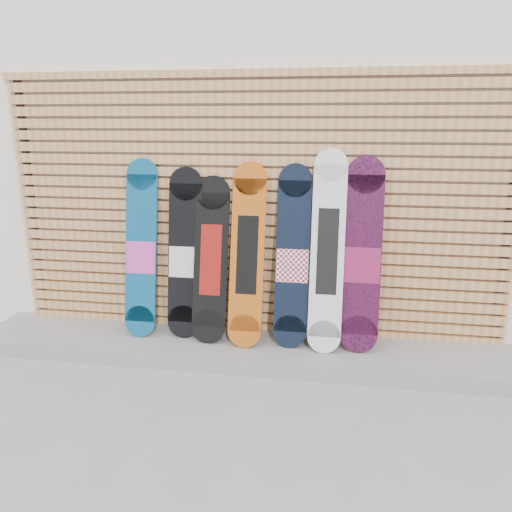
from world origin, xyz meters
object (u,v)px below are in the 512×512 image
object	(u,v)px
snowboard_0	(141,250)
snowboard_4	(293,258)
snowboard_6	(362,257)
snowboard_1	(185,255)
snowboard_2	(211,260)
snowboard_5	(327,252)
snowboard_3	(247,255)

from	to	relation	value
snowboard_0	snowboard_4	size ratio (longest dim) A/B	1.02
snowboard_4	snowboard_6	distance (m)	0.55
snowboard_0	snowboard_1	world-z (taller)	snowboard_0
snowboard_0	snowboard_6	distance (m)	1.83
snowboard_1	snowboard_2	distance (m)	0.24
snowboard_5	snowboard_3	bearing A→B (deg)	-179.71
snowboard_2	snowboard_5	xyz separation A→B (m)	(0.95, -0.01, 0.11)
snowboard_3	snowboard_4	distance (m)	0.37
snowboard_0	snowboard_3	world-z (taller)	snowboard_0
snowboard_2	snowboard_6	bearing A→B (deg)	0.49
snowboard_2	snowboard_5	world-z (taller)	snowboard_5
snowboard_1	snowboard_0	bearing A→B (deg)	-176.91
snowboard_2	snowboard_6	distance (m)	1.22
snowboard_5	snowboard_4	bearing A→B (deg)	175.25
snowboard_0	snowboard_1	xyz separation A→B (m)	(0.38, 0.02, -0.03)
snowboard_1	snowboard_2	xyz separation A→B (m)	(0.23, -0.04, -0.02)
snowboard_5	snowboard_6	size ratio (longest dim) A/B	1.03
snowboard_1	snowboard_6	world-z (taller)	snowboard_6
snowboard_1	snowboard_4	world-z (taller)	snowboard_4
snowboard_2	snowboard_5	bearing A→B (deg)	-0.80
snowboard_1	snowboard_3	xyz separation A→B (m)	(0.54, -0.05, 0.03)
snowboard_1	snowboard_3	size ratio (longest dim) A/B	0.97
snowboard_5	snowboard_6	xyz separation A→B (m)	(0.27, 0.02, -0.04)
snowboard_5	snowboard_0	bearing A→B (deg)	178.94
snowboard_5	snowboard_6	bearing A→B (deg)	4.98
snowboard_1	snowboard_6	distance (m)	1.46
snowboard_3	snowboard_5	bearing A→B (deg)	0.29
snowboard_3	snowboard_4	size ratio (longest dim) A/B	1.01
snowboard_0	snowboard_5	bearing A→B (deg)	-1.06
snowboard_3	snowboard_4	world-z (taller)	snowboard_3
snowboard_1	snowboard_4	xyz separation A→B (m)	(0.91, -0.03, 0.02)
snowboard_3	snowboard_1	bearing A→B (deg)	174.49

